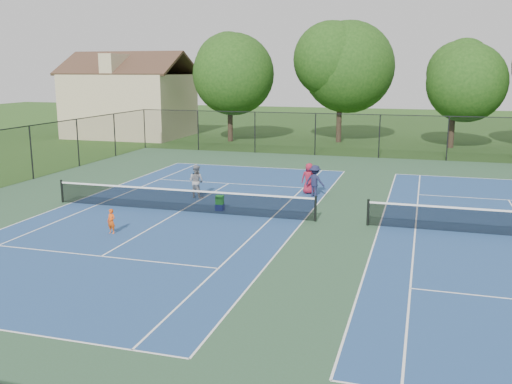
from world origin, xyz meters
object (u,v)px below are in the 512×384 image
(tree_back_a, at_px, (230,69))
(tree_back_c, at_px, (455,77))
(ball_crate, at_px, (220,207))
(ball_hopper, at_px, (220,200))
(tree_back_b, at_px, (341,63))
(bystander_c, at_px, (309,178))
(child_player, at_px, (111,221))
(bystander_b, at_px, (315,181))
(clapboard_house, at_px, (130,102))
(instructor, at_px, (196,181))

(tree_back_a, bearing_deg, tree_back_c, 3.18)
(ball_crate, height_order, ball_hopper, ball_hopper)
(tree_back_b, height_order, bystander_c, tree_back_b)
(tree_back_c, xyz_separation_m, child_player, (-13.08, -28.90, -5.01))
(bystander_b, height_order, bystander_c, bystander_b)
(bystander_b, height_order, ball_crate, bystander_b)
(tree_back_b, xyz_separation_m, clapboard_house, (-19.00, -1.00, -3.50))
(instructor, distance_m, ball_hopper, 2.87)
(clapboard_house, bearing_deg, tree_back_b, 3.01)
(clapboard_house, height_order, bystander_c, clapboard_house)
(clapboard_house, height_order, ball_crate, clapboard_house)
(tree_back_b, distance_m, ball_hopper, 26.11)
(tree_back_b, relative_size, ball_hopper, 25.83)
(child_player, bearing_deg, tree_back_b, 92.69)
(tree_back_b, bearing_deg, tree_back_a, -167.47)
(child_player, bearing_deg, tree_back_a, 110.47)
(tree_back_c, height_order, instructor, tree_back_c)
(tree_back_c, height_order, ball_crate, tree_back_c)
(child_player, distance_m, bystander_c, 10.70)
(tree_back_b, relative_size, bystander_c, 6.52)
(tree_back_b, xyz_separation_m, instructor, (-3.37, -23.27, -5.80))
(instructor, distance_m, ball_crate, 2.93)
(child_player, relative_size, ball_crate, 2.75)
(tree_back_b, bearing_deg, bystander_b, -84.53)
(bystander_c, bearing_deg, ball_hopper, 49.46)
(tree_back_c, distance_m, bystander_b, 22.09)
(ball_crate, bearing_deg, instructor, 133.19)
(ball_hopper, bearing_deg, clapboard_house, 125.84)
(clapboard_house, xyz_separation_m, ball_crate, (17.58, -24.35, -2.95))
(clapboard_house, bearing_deg, bystander_c, -43.88)
(tree_back_c, xyz_separation_m, ball_crate, (-10.42, -24.35, -5.34))
(tree_back_a, distance_m, bystander_c, 22.28)
(tree_back_b, height_order, child_player, tree_back_b)
(instructor, height_order, bystander_c, instructor)
(tree_back_c, height_order, ball_hopper, tree_back_c)
(child_player, distance_m, ball_hopper, 5.27)
(bystander_c, relative_size, ball_hopper, 3.96)
(tree_back_c, bearing_deg, ball_hopper, -113.16)
(clapboard_house, xyz_separation_m, child_player, (14.92, -28.90, -2.62))
(tree_back_b, distance_m, bystander_c, 21.71)
(ball_hopper, bearing_deg, bystander_c, 55.76)
(tree_back_a, xyz_separation_m, bystander_b, (11.05, -19.44, -5.27))
(tree_back_b, relative_size, instructor, 6.27)
(tree_back_b, height_order, bystander_b, tree_back_b)
(tree_back_a, bearing_deg, bystander_c, -60.55)
(tree_back_b, relative_size, clapboard_house, 0.93)
(clapboard_house, distance_m, ball_crate, 30.18)
(instructor, bearing_deg, bystander_b, -148.79)
(instructor, bearing_deg, child_player, 96.45)
(tree_back_a, bearing_deg, clapboard_house, 174.29)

